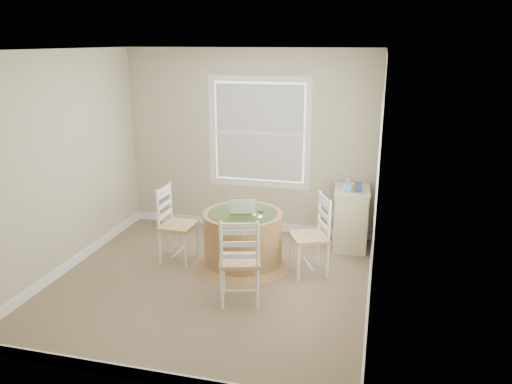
% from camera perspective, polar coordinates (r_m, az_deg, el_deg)
% --- Properties ---
extents(room, '(3.64, 3.64, 2.64)m').
position_cam_1_polar(room, '(5.53, -3.42, 2.36)').
color(room, '#75624A').
rests_on(room, ground).
extents(round_table, '(1.15, 1.15, 0.70)m').
position_cam_1_polar(round_table, '(6.14, -1.50, -5.14)').
color(round_table, '#A07048').
rests_on(round_table, ground).
extents(chair_left, '(0.41, 0.43, 0.95)m').
position_cam_1_polar(chair_left, '(6.32, -8.91, -3.77)').
color(chair_left, white).
rests_on(chair_left, ground).
extents(chair_near, '(0.51, 0.50, 0.95)m').
position_cam_1_polar(chair_near, '(5.29, -1.87, -7.80)').
color(chair_near, white).
rests_on(chair_near, ground).
extents(chair_right, '(0.54, 0.55, 0.95)m').
position_cam_1_polar(chair_right, '(5.93, 6.09, -5.09)').
color(chair_right, white).
rests_on(chair_right, ground).
extents(laptop, '(0.36, 0.34, 0.21)m').
position_cam_1_polar(laptop, '(6.04, -1.57, -2.08)').
color(laptop, white).
rests_on(laptop, round_table).
extents(mouse, '(0.06, 0.09, 0.03)m').
position_cam_1_polar(mouse, '(5.94, -0.24, -2.62)').
color(mouse, white).
rests_on(mouse, round_table).
extents(phone, '(0.05, 0.09, 0.02)m').
position_cam_1_polar(phone, '(5.88, 0.47, -2.90)').
color(phone, '#B7BABF').
rests_on(phone, round_table).
extents(keys, '(0.06, 0.05, 0.02)m').
position_cam_1_polar(keys, '(6.05, 0.56, -2.28)').
color(keys, black).
rests_on(keys, round_table).
extents(corner_chest, '(0.50, 0.65, 0.82)m').
position_cam_1_polar(corner_chest, '(6.79, 10.73, -2.96)').
color(corner_chest, beige).
rests_on(corner_chest, ground).
extents(tissue_box, '(0.13, 0.13, 0.10)m').
position_cam_1_polar(tissue_box, '(6.55, 10.30, 0.53)').
color(tissue_box, '#61A0DE').
rests_on(tissue_box, corner_chest).
extents(box_yellow, '(0.16, 0.11, 0.06)m').
position_cam_1_polar(box_yellow, '(6.71, 11.28, 0.70)').
color(box_yellow, '#DBE04F').
rests_on(box_yellow, corner_chest).
extents(box_blue, '(0.09, 0.09, 0.12)m').
position_cam_1_polar(box_blue, '(6.53, 11.65, 0.49)').
color(box_blue, '#3538A1').
rests_on(box_blue, corner_chest).
extents(cup_cream, '(0.07, 0.07, 0.09)m').
position_cam_1_polar(cup_cream, '(6.81, 10.47, 1.11)').
color(cup_cream, beige).
rests_on(cup_cream, corner_chest).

